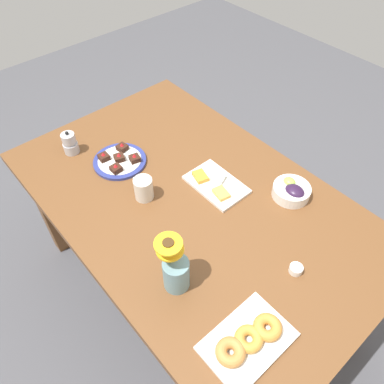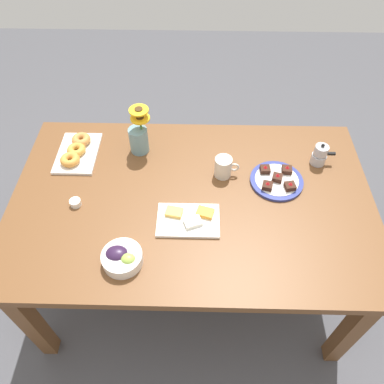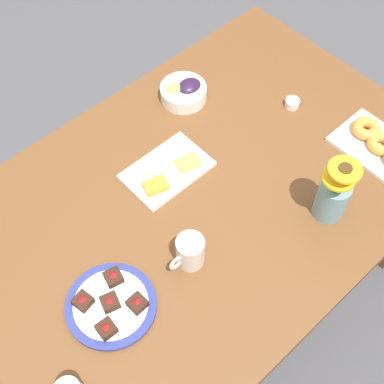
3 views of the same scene
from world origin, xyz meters
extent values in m
plane|color=#4C4C51|center=(0.00, 0.00, 0.00)|extent=(6.00, 6.00, 0.00)
cube|color=brown|center=(0.00, 0.00, 0.72)|extent=(1.60, 1.00, 0.04)
cube|color=brown|center=(-0.72, -0.42, 0.35)|extent=(0.07, 0.07, 0.70)
cube|color=brown|center=(0.72, -0.42, 0.35)|extent=(0.07, 0.07, 0.70)
cube|color=brown|center=(0.72, 0.42, 0.35)|extent=(0.07, 0.07, 0.70)
cylinder|color=beige|center=(0.14, 0.14, 0.79)|extent=(0.08, 0.08, 0.10)
cylinder|color=brown|center=(0.14, 0.14, 0.83)|extent=(0.07, 0.07, 0.00)
torus|color=beige|center=(0.19, 0.14, 0.79)|extent=(0.05, 0.01, 0.05)
cylinder|color=white|center=(-0.26, -0.32, 0.77)|extent=(0.16, 0.16, 0.05)
ellipsoid|color=#2D1938|center=(-0.28, -0.32, 0.79)|extent=(0.09, 0.07, 0.04)
ellipsoid|color=#9EC14C|center=(-0.23, -0.34, 0.79)|extent=(0.05, 0.05, 0.04)
cube|color=white|center=(-0.01, -0.13, 0.75)|extent=(0.26, 0.17, 0.01)
cube|color=#EFB74C|center=(-0.07, -0.10, 0.76)|extent=(0.08, 0.06, 0.02)
cube|color=white|center=(0.01, -0.15, 0.76)|extent=(0.08, 0.07, 0.02)
cube|color=orange|center=(0.06, -0.10, 0.76)|extent=(0.08, 0.07, 0.02)
cube|color=white|center=(-0.56, 0.26, 0.75)|extent=(0.19, 0.28, 0.01)
torus|color=orange|center=(-0.58, 0.19, 0.77)|extent=(0.12, 0.12, 0.04)
torus|color=gold|center=(-0.56, 0.26, 0.77)|extent=(0.12, 0.12, 0.03)
torus|color=#C88440|center=(-0.56, 0.33, 0.77)|extent=(0.11, 0.11, 0.04)
cylinder|color=white|center=(-0.50, -0.05, 0.75)|extent=(0.05, 0.05, 0.03)
cylinder|color=#C68923|center=(-0.50, -0.05, 0.76)|extent=(0.04, 0.04, 0.01)
cylinder|color=navy|center=(0.38, 0.10, 0.75)|extent=(0.24, 0.24, 0.01)
cylinder|color=white|center=(0.38, 0.10, 0.75)|extent=(0.20, 0.20, 0.01)
cube|color=#381E14|center=(0.33, 0.15, 0.77)|extent=(0.05, 0.05, 0.02)
cone|color=red|center=(0.33, 0.15, 0.79)|extent=(0.02, 0.02, 0.01)
cube|color=#381E14|center=(0.43, 0.15, 0.77)|extent=(0.05, 0.05, 0.02)
cone|color=red|center=(0.43, 0.15, 0.79)|extent=(0.02, 0.02, 0.01)
cube|color=#381E14|center=(0.33, 0.05, 0.77)|extent=(0.05, 0.05, 0.02)
cone|color=red|center=(0.33, 0.05, 0.79)|extent=(0.02, 0.02, 0.01)
cube|color=#381E14|center=(0.43, 0.05, 0.77)|extent=(0.05, 0.05, 0.02)
cone|color=red|center=(0.43, 0.05, 0.79)|extent=(0.02, 0.02, 0.01)
cube|color=#381E14|center=(0.38, 0.10, 0.77)|extent=(0.05, 0.05, 0.02)
cone|color=red|center=(0.38, 0.10, 0.79)|extent=(0.02, 0.02, 0.01)
cylinder|color=#6B939E|center=(-0.26, 0.30, 0.81)|extent=(0.09, 0.09, 0.13)
cylinder|color=#3D702D|center=(-0.25, 0.31, 0.92)|extent=(0.01, 0.01, 0.10)
cylinder|color=yellow|center=(-0.25, 0.31, 0.97)|extent=(0.09, 0.09, 0.01)
cylinder|color=#472D14|center=(-0.25, 0.31, 0.98)|extent=(0.04, 0.04, 0.01)
cylinder|color=#3D702D|center=(-0.24, 0.30, 0.90)|extent=(0.01, 0.01, 0.06)
cylinder|color=yellow|center=(-0.24, 0.30, 0.93)|extent=(0.09, 0.09, 0.01)
cylinder|color=#472D14|center=(-0.24, 0.30, 0.94)|extent=(0.04, 0.04, 0.01)
cylinder|color=#B7B7BC|center=(0.59, 0.23, 0.77)|extent=(0.07, 0.07, 0.05)
cylinder|color=#B7B7BC|center=(0.59, 0.23, 0.79)|extent=(0.05, 0.05, 0.01)
cylinder|color=#B7B7BC|center=(0.59, 0.23, 0.82)|extent=(0.06, 0.06, 0.04)
sphere|color=black|center=(0.59, 0.23, 0.85)|extent=(0.02, 0.02, 0.02)
cube|color=black|center=(0.65, 0.23, 0.80)|extent=(0.04, 0.01, 0.01)
camera|label=1|loc=(-0.78, 0.68, 1.91)|focal=35.00mm
camera|label=2|loc=(0.02, -1.04, 2.02)|focal=35.00mm
camera|label=3|loc=(0.59, 0.64, 2.07)|focal=50.00mm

